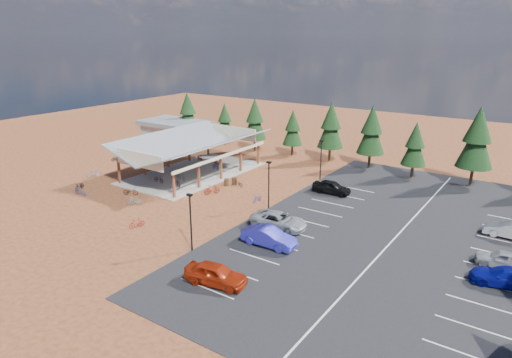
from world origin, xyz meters
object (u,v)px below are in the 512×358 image
bike_2 (197,164)px  bike_11 (137,223)px  bike_pavilion (193,145)px  outbuilding (175,132)px  trash_bin_1 (234,181)px  bike_16 (238,183)px  car_7 (506,277)px  car_1 (269,237)px  bike_1 (156,171)px  car_9 (511,230)px  lamp_post_1 (269,181)px  bike_15 (212,189)px  bike_4 (176,182)px  car_2 (279,220)px  bike_6 (216,167)px  bike_5 (181,176)px  car_4 (332,187)px  car_8 (503,259)px  bike_7 (218,163)px  bike_9 (94,173)px  bike_8 (80,186)px  car_0 (216,274)px  trash_bin_0 (227,182)px  bike_13 (135,201)px  bike_10 (80,191)px  bike_12 (131,191)px  bike_14 (257,199)px  lamp_post_2 (321,157)px  lamp_post_0 (191,218)px

bike_2 → bike_11: bearing=-139.6°
bike_pavilion → outbuilding: bike_pavilion is taller
trash_bin_1 → bike_16: (0.80, -0.31, -0.02)m
outbuilding → trash_bin_1: outbuilding is taller
bike_16 → car_7: 30.63m
bike_11 → car_1: 13.06m
bike_1 → car_9: bearing=-67.4°
lamp_post_1 → bike_15: bearing=179.6°
bike_4 → car_2: size_ratio=0.32×
bike_6 → bike_15: 9.49m
outbuilding → bike_5: (14.80, -14.27, -1.45)m
car_4 → bike_2: bearing=89.1°
car_7 → bike_11: bearing=-84.9°
bike_11 → car_8: car_8 is taller
bike_2 → bike_7: 2.89m
bike_2 → car_4: bearing=-72.7°
bike_9 → car_4: (28.13, 11.36, 0.27)m
bike_pavilion → bike_8: (-6.73, -12.59, -3.37)m
bike_4 → car_0: bearing=-118.2°
bike_pavilion → bike_9: (-9.64, -8.39, -3.29)m
bike_11 → bike_6: bearing=126.7°
trash_bin_0 → trash_bin_1: same height
car_4 → car_1: bearing=-177.8°
lamp_post_1 → car_2: size_ratio=0.94×
car_2 → car_7: (19.12, 0.47, -0.05)m
bike_13 → car_8: (34.63, 7.01, 0.25)m
bike_16 → car_4: 11.19m
bike_pavilion → bike_1: size_ratio=12.67×
bike_4 → car_4: (16.53, 8.35, 0.23)m
bike_6 → bike_9: bike_9 is taller
bike_5 → bike_13: bike_5 is taller
bike_4 → bike_8: bike_4 is taller
trash_bin_0 → bike_8: bike_8 is taller
bike_pavilion → bike_15: bike_pavilion is taller
trash_bin_0 → bike_4: bike_4 is taller
lamp_post_1 → car_1: (4.93, -7.56, -2.12)m
trash_bin_0 → bike_10: bearing=-134.2°
bike_13 → bike_12: bearing=-152.8°
bike_14 → lamp_post_2: bearing=78.3°
bike_12 → car_9: 39.07m
bike_7 → bike_14: bike_7 is taller
bike_7 → bike_12: bearing=174.0°
trash_bin_1 → bike_6: bike_6 is taller
lamp_post_0 → trash_bin_0: 17.62m
car_0 → car_7: (17.60, 11.75, -0.10)m
bike_9 → car_0: (29.80, -11.72, 0.32)m
car_4 → lamp_post_1: bearing=153.3°
bike_13 → car_9: size_ratio=0.37×
bike_2 → car_1: 25.90m
bike_2 → bike_9: size_ratio=0.97×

